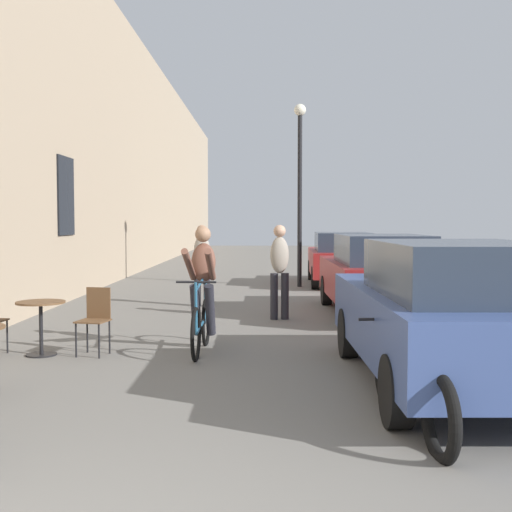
{
  "coord_description": "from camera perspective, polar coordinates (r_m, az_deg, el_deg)",
  "views": [
    {
      "loc": [
        1.11,
        -2.8,
        1.79
      ],
      "look_at": [
        0.9,
        14.93,
        0.83
      ],
      "focal_mm": 45.92,
      "sensor_mm": 36.0,
      "label": 1
    }
  ],
  "objects": [
    {
      "name": "cyclist_on_bicycle",
      "position": [
        9.03,
        -4.71,
        -3.13
      ],
      "size": [
        0.52,
        1.76,
        1.74
      ],
      "color": "black",
      "rests_on": "ground_plane"
    },
    {
      "name": "parked_car_third",
      "position": [
        18.38,
        7.43,
        -0.14
      ],
      "size": [
        1.87,
        4.18,
        1.46
      ],
      "color": "maroon",
      "rests_on": "ground_plane"
    },
    {
      "name": "pedestrian_near",
      "position": [
        11.81,
        2.07,
        -0.9
      ],
      "size": [
        0.38,
        0.3,
        1.71
      ],
      "color": "#26262D",
      "rests_on": "ground_plane"
    },
    {
      "name": "pedestrian_mid",
      "position": [
        13.67,
        -4.72,
        -0.4
      ],
      "size": [
        0.36,
        0.28,
        1.7
      ],
      "color": "#26262D",
      "rests_on": "ground_plane"
    },
    {
      "name": "street_lamp",
      "position": [
        17.72,
        3.84,
        7.36
      ],
      "size": [
        0.32,
        0.32,
        4.9
      ],
      "color": "black",
      "rests_on": "ground_plane"
    },
    {
      "name": "cafe_chair_far_toward_street",
      "position": [
        9.02,
        -13.83,
        -5.09
      ],
      "size": [
        0.45,
        0.45,
        0.89
      ],
      "color": "black",
      "rests_on": "ground_plane"
    },
    {
      "name": "parked_motorcycle",
      "position": [
        5.88,
        13.36,
        -10.61
      ],
      "size": [
        0.62,
        2.14,
        0.92
      ],
      "color": "black",
      "rests_on": "ground_plane"
    },
    {
      "name": "parked_car_nearest",
      "position": [
        7.25,
        16.42,
        -4.72
      ],
      "size": [
        1.92,
        4.45,
        1.58
      ],
      "color": "#384C84",
      "rests_on": "ground_plane"
    },
    {
      "name": "parked_car_second",
      "position": [
        12.53,
        10.58,
        -1.51
      ],
      "size": [
        1.84,
        4.31,
        1.53
      ],
      "color": "maroon",
      "rests_on": "ground_plane"
    },
    {
      "name": "cafe_table_far",
      "position": [
        9.15,
        -18.23,
        -5.02
      ],
      "size": [
        0.64,
        0.64,
        0.72
      ],
      "color": "black",
      "rests_on": "ground_plane"
    },
    {
      "name": "building_facade_left",
      "position": [
        17.55,
        -14.64,
        10.42
      ],
      "size": [
        0.54,
        68.0,
        8.11
      ],
      "color": "tan",
      "rests_on": "ground_plane"
    }
  ]
}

